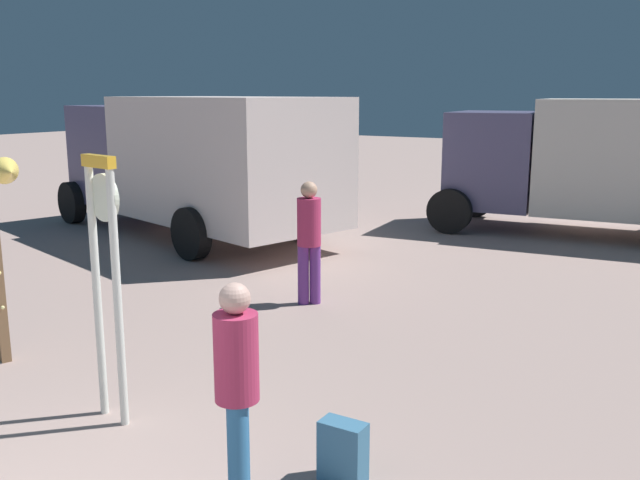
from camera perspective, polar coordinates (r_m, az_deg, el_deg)
standing_clock at (r=6.10m, az=-17.02°, el=-1.85°), size 0.41×0.16×2.29m
person_near_clock at (r=4.80m, az=-6.77°, el=-11.49°), size 0.30×0.30×1.57m
backpack at (r=5.32m, az=1.91°, el=-16.82°), size 0.34×0.22×0.46m
person_distant at (r=9.25m, az=-0.89°, el=0.30°), size 0.32×0.32×1.65m
box_truck_near at (r=13.86m, az=-9.96°, el=6.52°), size 7.16×4.27×2.71m
box_truck_far at (r=14.81m, az=22.28°, el=6.00°), size 6.26×2.86×2.66m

